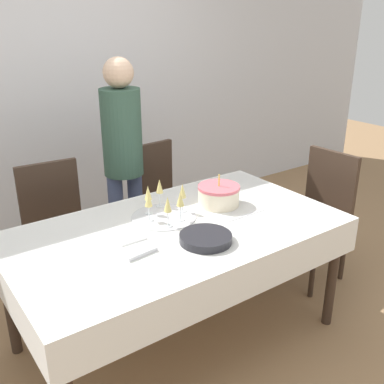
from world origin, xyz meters
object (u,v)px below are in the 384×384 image
(dining_chair_far_left, at_px, (57,228))
(birthday_cake, at_px, (219,195))
(champagne_tray, at_px, (164,205))
(person_standing, at_px, (123,149))
(dining_chair_far_right, at_px, (160,201))
(dining_chair_right_end, at_px, (319,211))
(plate_stack_main, at_px, (206,238))

(dining_chair_far_left, xyz_separation_m, birthday_cake, (0.78, -0.73, 0.30))
(champagne_tray, relative_size, person_standing, 0.24)
(person_standing, bearing_deg, dining_chair_far_left, -172.73)
(dining_chair_far_right, xyz_separation_m, champagne_tray, (-0.39, -0.69, 0.31))
(dining_chair_far_left, relative_size, champagne_tray, 2.51)
(person_standing, bearing_deg, birthday_cake, -74.09)
(dining_chair_right_end, bearing_deg, person_standing, 140.28)
(dining_chair_far_right, distance_m, champagne_tray, 0.85)
(birthday_cake, bearing_deg, dining_chair_far_left, 136.80)
(dining_chair_far_right, bearing_deg, dining_chair_right_end, -44.78)
(plate_stack_main, bearing_deg, dining_chair_right_end, 11.07)
(birthday_cake, relative_size, plate_stack_main, 0.94)
(dining_chair_right_end, height_order, person_standing, person_standing)
(champagne_tray, bearing_deg, dining_chair_far_right, 60.65)
(dining_chair_far_left, height_order, dining_chair_right_end, same)
(dining_chair_far_right, relative_size, birthday_cake, 3.68)
(dining_chair_far_right, distance_m, dining_chair_right_end, 1.18)
(champagne_tray, distance_m, plate_stack_main, 0.38)
(dining_chair_far_left, height_order, plate_stack_main, dining_chair_far_left)
(plate_stack_main, distance_m, person_standing, 1.16)
(dining_chair_far_left, distance_m, person_standing, 0.71)
(plate_stack_main, bearing_deg, dining_chair_far_right, 70.55)
(birthday_cake, distance_m, champagne_tray, 0.37)
(dining_chair_far_left, relative_size, dining_chair_far_right, 1.00)
(dining_chair_right_end, distance_m, plate_stack_main, 1.27)
(birthday_cake, bearing_deg, person_standing, 105.91)
(dining_chair_right_end, bearing_deg, champagne_tray, 173.40)
(dining_chair_far_right, relative_size, person_standing, 0.60)
(plate_stack_main, relative_size, person_standing, 0.17)
(dining_chair_far_right, xyz_separation_m, person_standing, (-0.25, 0.07, 0.44))
(dining_chair_right_end, height_order, champagne_tray, dining_chair_right_end)
(birthday_cake, bearing_deg, champagne_tray, 173.71)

